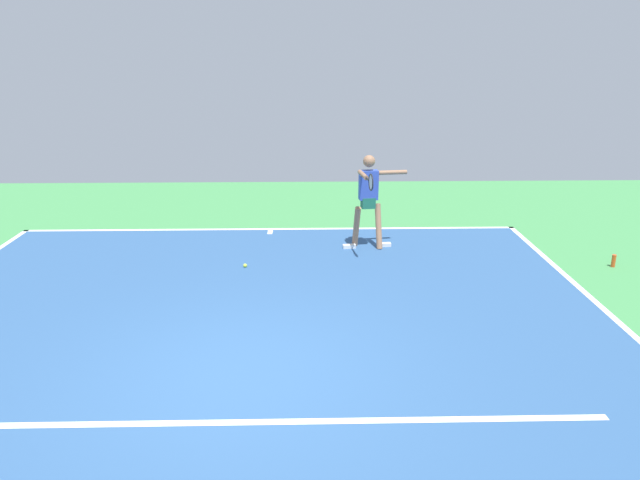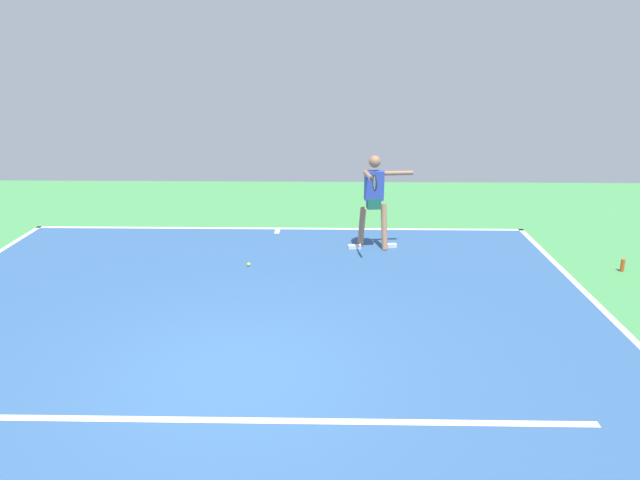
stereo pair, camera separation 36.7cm
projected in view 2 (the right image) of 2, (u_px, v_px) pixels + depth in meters
name	position (u px, v px, depth m)	size (l,w,h in m)	color
ground_plane	(235.00, 373.00, 7.06)	(20.96, 20.96, 0.00)	#428E4C
court_surface	(235.00, 373.00, 7.06)	(10.24, 11.86, 0.00)	#2D5484
court_line_baseline_near	(278.00, 228.00, 12.66)	(10.24, 0.10, 0.01)	white
court_line_service	(221.00, 420.00, 6.18)	(7.68, 0.10, 0.01)	white
court_line_centre_mark	(277.00, 231.00, 12.47)	(0.10, 0.30, 0.01)	white
tennis_player	(375.00, 196.00, 11.11)	(1.18, 1.27, 1.78)	#9E7051
tennis_ball_near_player	(249.00, 264.00, 10.49)	(0.07, 0.07, 0.07)	#C6E53D
water_bottle	(623.00, 265.00, 10.23)	(0.07, 0.07, 0.22)	#D84C1E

